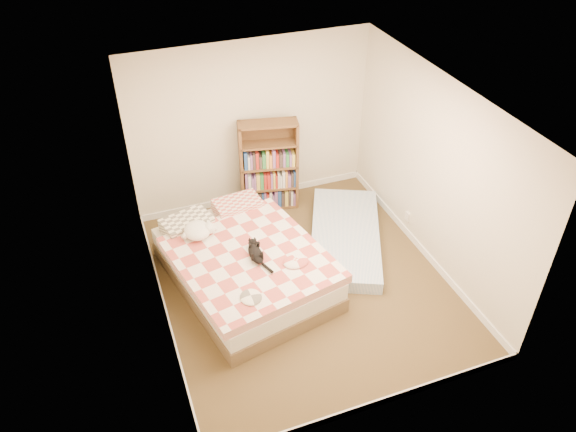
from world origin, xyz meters
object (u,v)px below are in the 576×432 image
object	(u,v)px
bed	(244,263)
floor_mattress	(345,236)
black_cat	(255,252)
bookshelf	(269,175)
white_dog	(198,231)

from	to	relation	value
bed	floor_mattress	bearing A→B (deg)	-2.96
floor_mattress	black_cat	distance (m)	1.60
bookshelf	white_dog	world-z (taller)	bookshelf
bookshelf	floor_mattress	world-z (taller)	bookshelf
bookshelf	black_cat	bearing A→B (deg)	-101.80
floor_mattress	white_dog	bearing A→B (deg)	-159.22
white_dog	floor_mattress	bearing A→B (deg)	-38.73
floor_mattress	black_cat	world-z (taller)	black_cat
bookshelf	black_cat	xyz separation A→B (m)	(-0.74, -1.70, 0.08)
floor_mattress	white_dog	xyz separation A→B (m)	(-1.99, 0.14, 0.54)
black_cat	white_dog	world-z (taller)	white_dog
bed	bookshelf	distance (m)	1.71
bed	bookshelf	xyz separation A→B (m)	(0.84, 1.47, 0.25)
black_cat	white_dog	xyz separation A→B (m)	(-0.55, 0.61, 0.03)
bed	black_cat	bearing A→B (deg)	-80.18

